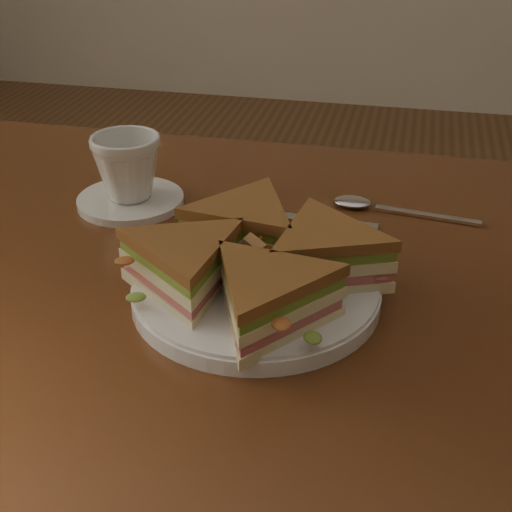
# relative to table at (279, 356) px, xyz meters

# --- Properties ---
(table) EXTENTS (1.20, 0.80, 0.75)m
(table) POSITION_rel_table_xyz_m (0.00, 0.00, 0.00)
(table) COLOR #3C1D0D
(table) RESTS_ON ground
(plate) EXTENTS (0.25, 0.25, 0.02)m
(plate) POSITION_rel_table_xyz_m (-0.02, -0.04, 0.11)
(plate) COLOR white
(plate) RESTS_ON table
(sandwich_wedges) EXTENTS (0.32, 0.32, 0.06)m
(sandwich_wedges) POSITION_rel_table_xyz_m (-0.02, -0.04, 0.14)
(sandwich_wedges) COLOR beige
(sandwich_wedges) RESTS_ON plate
(crisps_mound) EXTENTS (0.09, 0.09, 0.05)m
(crisps_mound) POSITION_rel_table_xyz_m (-0.02, -0.04, 0.14)
(crisps_mound) COLOR #BD4A18
(crisps_mound) RESTS_ON plate
(spoon) EXTENTS (0.18, 0.04, 0.01)m
(spoon) POSITION_rel_table_xyz_m (0.08, 0.20, 0.10)
(spoon) COLOR silver
(spoon) RESTS_ON table
(knife) EXTENTS (0.22, 0.03, 0.00)m
(knife) POSITION_rel_table_xyz_m (-0.02, 0.14, 0.10)
(knife) COLOR silver
(knife) RESTS_ON table
(saucer) EXTENTS (0.14, 0.14, 0.01)m
(saucer) POSITION_rel_table_xyz_m (-0.22, 0.14, 0.10)
(saucer) COLOR white
(saucer) RESTS_ON table
(coffee_cup) EXTENTS (0.11, 0.11, 0.08)m
(coffee_cup) POSITION_rel_table_xyz_m (-0.22, 0.14, 0.15)
(coffee_cup) COLOR white
(coffee_cup) RESTS_ON saucer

